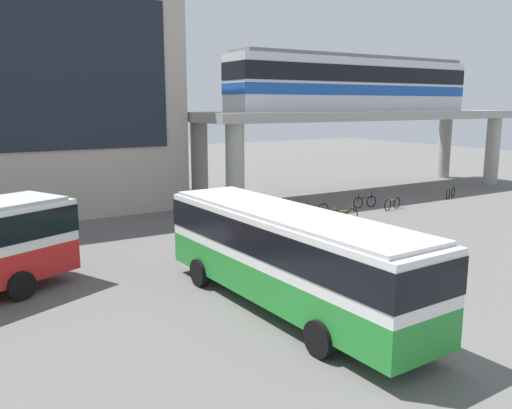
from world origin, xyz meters
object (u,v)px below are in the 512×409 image
bicycle_red (315,210)px  bus_main (286,249)px  bicycle_brown (392,204)px  bicycle_orange (344,215)px  train (355,83)px  bicycle_black (365,202)px  bicycle_green (451,193)px

bicycle_red → bus_main: bearing=-131.4°
bicycle_brown → bicycle_orange: size_ratio=1.00×
bus_main → bicycle_orange: (10.14, 8.97, -1.63)m
train → bicycle_red: size_ratio=11.18×
bicycle_brown → bicycle_orange: (-4.92, -1.10, 0.00)m
bus_main → bicycle_orange: bearing=41.5°
bus_main → bicycle_black: (14.01, 11.43, -1.63)m
bicycle_brown → bicycle_green: (6.55, 0.86, 0.00)m
bus_main → bicycle_black: 18.16m
bicycle_orange → bicycle_red: size_ratio=0.99×
train → bicycle_brown: train is taller
bus_main → bicycle_red: size_ratio=6.29×
bicycle_red → train: bearing=34.5°
bicycle_orange → bus_main: bearing=-138.5°
bicycle_brown → bicycle_black: bearing=127.6°
bicycle_black → bicycle_green: (7.60, -0.50, 0.00)m
bicycle_green → bus_main: bearing=-153.2°
bicycle_orange → bicycle_red: (-0.40, 2.07, 0.00)m
bicycle_orange → bicycle_red: same height
bicycle_black → bicycle_green: 7.61m
bicycle_brown → train: bearing=72.8°
bicycle_orange → bicycle_brown: bearing=12.6°
bicycle_orange → bicycle_green: (11.47, 1.95, 0.00)m
bicycle_black → bicycle_red: same height
train → bicycle_brown: bearing=-107.2°
bicycle_orange → bicycle_red: 2.11m
bicycle_orange → bicycle_green: same height
bicycle_orange → bicycle_green: 11.64m
train → bus_main: size_ratio=1.78×
bicycle_brown → bicycle_orange: bearing=-167.4°
bus_main → bicycle_red: bearing=48.6°
bicycle_orange → bicycle_green: size_ratio=1.04×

